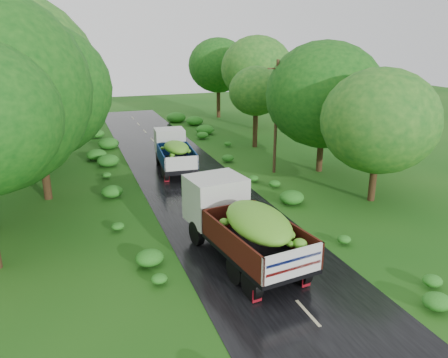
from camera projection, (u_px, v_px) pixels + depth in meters
name	position (u px, v px, depth m)	size (l,w,h in m)	color
ground	(308.00, 313.00, 14.97)	(120.00, 120.00, 0.00)	#11470F
road	(251.00, 249.00, 19.44)	(6.50, 80.00, 0.02)	black
road_lines	(242.00, 240.00, 20.33)	(0.12, 69.60, 0.00)	#BFB78C
truck_near	(239.00, 221.00, 18.27)	(3.46, 7.42, 3.01)	black
truck_far	(174.00, 150.00, 30.71)	(2.64, 6.27, 2.57)	black
utility_pole	(276.00, 116.00, 29.27)	(1.33, 0.38, 7.64)	#382616
trees_left	(16.00, 74.00, 29.36)	(7.00, 33.70, 9.26)	black
trees_right	(275.00, 83.00, 36.34)	(6.64, 32.44, 7.71)	black
shrubs	(195.00, 182.00, 27.38)	(11.90, 44.00, 0.70)	#256818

